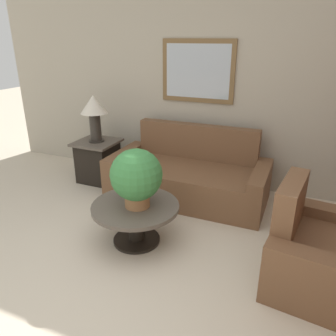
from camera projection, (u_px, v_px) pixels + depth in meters
The scene contains 8 objects.
ground_plane at pixel (91, 318), 2.45m from camera, with size 20.00×20.00×0.00m, color beige.
wall_back at pixel (207, 89), 4.36m from camera, with size 6.59×0.09×2.60m.
couch_main at pixel (188, 176), 4.24m from camera, with size 1.99×0.93×0.88m.
armchair at pixel (328, 257), 2.70m from camera, with size 1.05×1.10×0.88m.
coffee_table at pixel (136, 215), 3.27m from camera, with size 0.87×0.87×0.42m.
side_table at pixel (98, 160), 4.71m from camera, with size 0.57×0.57×0.59m.
table_lamp at pixel (94, 110), 4.44m from camera, with size 0.37×0.37×0.64m.
potted_plant_on_table at pixel (136, 176), 3.09m from camera, with size 0.50×0.50×0.58m.
Camera 1 is at (1.26, -1.48, 1.96)m, focal length 35.00 mm.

